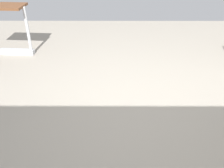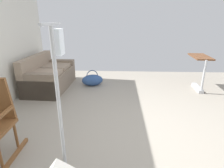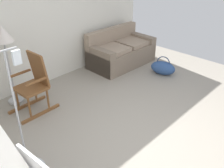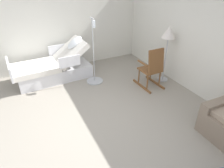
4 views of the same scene
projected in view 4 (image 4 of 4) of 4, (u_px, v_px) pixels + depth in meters
ground_plane at (91, 122)px, 3.99m from camera, size 7.16×7.16×0.00m
back_wall at (204, 38)px, 4.38m from camera, size 5.93×0.10×2.70m
side_wall at (50, 23)px, 5.58m from camera, size 0.10×5.59×2.70m
hospital_bed at (54, 68)px, 5.46m from camera, size 1.08×2.10×1.12m
rocking_chair at (152, 69)px, 4.98m from camera, size 0.77×0.51×1.05m
floor_lamp at (168, 36)px, 4.93m from camera, size 0.34×0.34×1.48m
iv_pole at (95, 73)px, 5.33m from camera, size 0.44×0.44×1.69m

